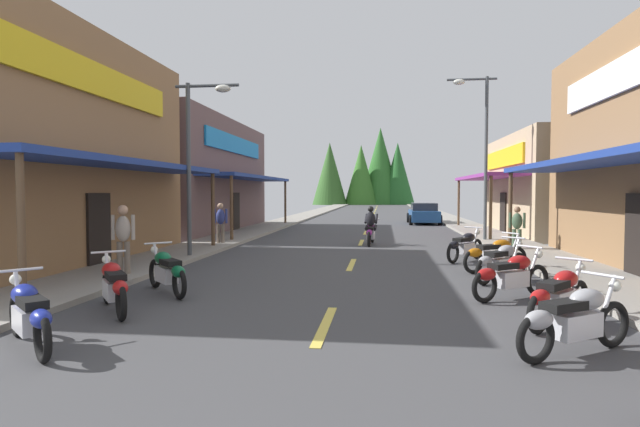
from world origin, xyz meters
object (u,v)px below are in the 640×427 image
object	(u,v)px
rider_cruising_lead	(371,229)
pedestrian_waiting	(123,236)
motorcycle_parked_right_4	(501,261)
motorcycle_parked_left_2	(167,270)
motorcycle_parked_right_2	(559,295)
pedestrian_browsing	(517,226)
parked_car_curbside	(424,214)
streetlamp_right	(479,137)
motorcycle_parked_right_3	(511,275)
motorcycle_parked_left_0	(29,314)
pedestrian_by_shop	(221,221)
streetlamp_left	(198,143)
motorcycle_parked_left_1	(114,285)
motorcycle_parked_right_1	(575,319)
motorcycle_parked_right_5	(495,254)
motorcycle_parked_right_6	(465,245)

from	to	relation	value
rider_cruising_lead	pedestrian_waiting	distance (m)	10.44
motorcycle_parked_right_4	motorcycle_parked_left_2	distance (m)	7.63
motorcycle_parked_right_2	pedestrian_browsing	xyz separation A→B (m)	(1.93, 10.13, 0.44)
rider_cruising_lead	parked_car_curbside	xyz separation A→B (m)	(3.18, 13.88, 0.03)
streetlamp_right	rider_cruising_lead	size ratio (longest dim) A/B	3.25
motorcycle_parked_right_3	motorcycle_parked_left_0	world-z (taller)	same
pedestrian_by_shop	motorcycle_parked_left_0	bearing A→B (deg)	-173.45
streetlamp_left	motorcycle_parked_right_4	distance (m)	9.61
streetlamp_left	motorcycle_parked_left_2	world-z (taller)	streetlamp_left
streetlamp_left	motorcycle_parked_left_2	distance (m)	6.31
motorcycle_parked_left_1	pedestrian_browsing	size ratio (longest dim) A/B	1.08
motorcycle_parked_right_1	motorcycle_parked_left_2	xyz separation A→B (m)	(-6.96, 3.13, 0.00)
motorcycle_parked_right_1	motorcycle_parked_left_2	size ratio (longest dim) A/B	1.13
motorcycle_parked_right_1	motorcycle_parked_right_2	size ratio (longest dim) A/B	1.10
motorcycle_parked_right_3	parked_car_curbside	distance (m)	23.80
motorcycle_parked_right_3	streetlamp_right	bearing A→B (deg)	47.08
motorcycle_parked_left_2	pedestrian_browsing	distance (m)	12.54
pedestrian_waiting	motorcycle_parked_right_3	bearing A→B (deg)	68.99
motorcycle_parked_left_2	pedestrian_by_shop	world-z (taller)	pedestrian_by_shop
streetlamp_left	motorcycle_parked_left_2	xyz separation A→B (m)	(1.30, -5.29, -3.18)
motorcycle_parked_right_2	pedestrian_by_shop	size ratio (longest dim) A/B	0.99
streetlamp_left	pedestrian_browsing	distance (m)	11.32
streetlamp_right	rider_cruising_lead	world-z (taller)	streetlamp_right
streetlamp_left	streetlamp_right	xyz separation A→B (m)	(9.80, 6.67, 0.79)
motorcycle_parked_right_2	motorcycle_parked_right_4	world-z (taller)	same
streetlamp_left	motorcycle_parked_left_1	bearing A→B (deg)	-81.28
motorcycle_parked_right_1	motorcycle_parked_left_0	xyz separation A→B (m)	(-7.21, -0.65, 0.00)
motorcycle_parked_right_2	parked_car_curbside	size ratio (longest dim) A/B	0.39
motorcycle_parked_right_4	pedestrian_waiting	world-z (taller)	pedestrian_waiting
motorcycle_parked_right_5	motorcycle_parked_left_2	world-z (taller)	same
motorcycle_parked_right_6	motorcycle_parked_left_0	bearing A→B (deg)	-179.82
parked_car_curbside	rider_cruising_lead	bearing A→B (deg)	166.77
motorcycle_parked_right_2	motorcycle_parked_left_2	size ratio (longest dim) A/B	1.03
motorcycle_parked_right_5	pedestrian_by_shop	size ratio (longest dim) A/B	1.12
motorcycle_parked_right_1	pedestrian_by_shop	world-z (taller)	pedestrian_by_shop
motorcycle_parked_right_3	pedestrian_waiting	bearing A→B (deg)	136.27
pedestrian_browsing	parked_car_curbside	distance (m)	15.75
motorcycle_parked_right_3	pedestrian_browsing	xyz separation A→B (m)	(2.19, 8.18, 0.44)
motorcycle_parked_left_0	motorcycle_parked_right_5	bearing A→B (deg)	-94.28
motorcycle_parked_right_6	motorcycle_parked_left_2	bearing A→B (deg)	166.97
rider_cruising_lead	pedestrian_waiting	world-z (taller)	pedestrian_waiting
rider_cruising_lead	pedestrian_browsing	distance (m)	5.49
motorcycle_parked_right_6	rider_cruising_lead	size ratio (longest dim) A/B	0.82
motorcycle_parked_right_6	rider_cruising_lead	distance (m)	5.34
rider_cruising_lead	pedestrian_by_shop	bearing A→B (deg)	104.57
motorcycle_parked_right_2	rider_cruising_lead	world-z (taller)	rider_cruising_lead
motorcycle_parked_right_2	motorcycle_parked_right_5	distance (m)	5.42
motorcycle_parked_left_0	pedestrian_browsing	size ratio (longest dim) A/B	1.04
motorcycle_parked_right_3	parked_car_curbside	xyz separation A→B (m)	(0.17, 23.79, 0.20)
motorcycle_parked_right_2	motorcycle_parked_right_3	bearing A→B (deg)	48.97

